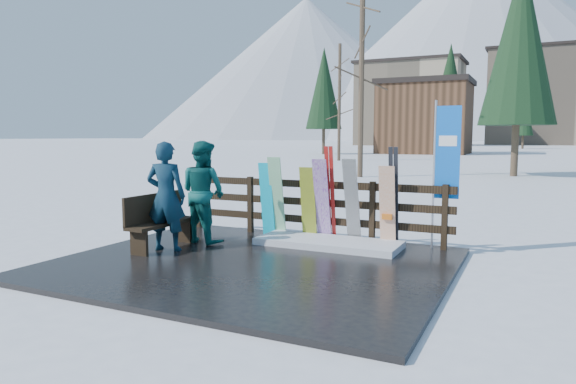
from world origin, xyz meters
The scene contains 19 objects.
ground centered at (0.00, 0.00, 0.00)m, with size 700.00×700.00×0.00m, color white.
deck centered at (0.00, 0.00, 0.04)m, with size 6.00×5.00×0.08m, color black.
fence centered at (0.00, 2.20, 0.74)m, with size 5.60×0.10×1.15m.
snow_patch centered at (0.66, 1.60, 0.14)m, with size 2.59×1.00×0.12m, color white.
bench centered at (-1.98, 0.14, 0.60)m, with size 0.41×1.50×0.97m.
snowboard_0 centered at (-0.80, 1.98, 0.81)m, with size 0.26×0.03×1.47m, color #08C5EB.
snowboard_1 centered at (-0.57, 1.98, 0.87)m, with size 0.27×0.03×1.60m, color white.
snowboard_2 centered at (0.10, 1.98, 0.78)m, with size 0.29×0.03×1.41m, color #E8FF2A.
snowboard_3 centered at (0.38, 1.98, 0.86)m, with size 0.28×0.03×1.59m, color silver.
snowboard_4 centered at (0.97, 1.98, 0.87)m, with size 0.26×0.03×1.62m, color black.
snowboard_5 centered at (1.64, 1.98, 0.81)m, with size 0.28×0.03×1.48m, color silver.
ski_pair_a centered at (0.52, 2.05, 0.98)m, with size 0.16×0.27×1.80m.
ski_pair_b centered at (1.73, 2.05, 0.98)m, with size 0.17×0.24×1.80m.
rental_flag centered at (2.55, 2.25, 1.69)m, with size 0.45×0.04×2.60m.
person_front centered at (-1.75, 0.07, 1.03)m, with size 0.69×0.45×1.89m, color #113E4C.
person_back centered at (-1.57, 0.91, 1.03)m, with size 0.92×0.72×1.90m, color #0F5855.
resort_buildings centered at (1.03, 115.41, 9.81)m, with size 73.00×87.60×22.60m.
trees centered at (2.16, 46.99, 5.79)m, with size 42.20×68.69×12.83m.
mountains centered at (-10.50, 328.41, 50.20)m, with size 520.00×260.00×120.00m.
Camera 1 is at (3.97, -6.94, 2.06)m, focal length 32.00 mm.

